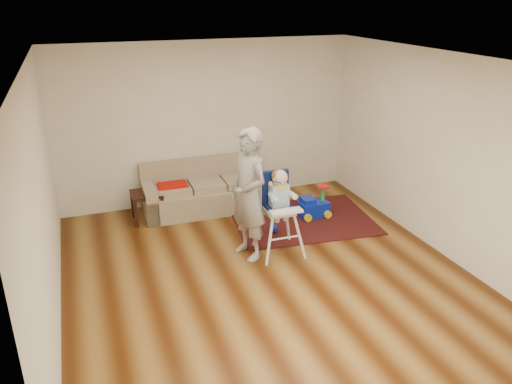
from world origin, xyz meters
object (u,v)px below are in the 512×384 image
object	(u,v)px
side_table	(147,206)
high_chair	(279,214)
toy_ball	(273,228)
ride_on_toy	(314,201)
adult	(249,195)
sofa	(206,187)

from	to	relation	value
side_table	high_chair	distance (m)	2.32
side_table	toy_ball	size ratio (longest dim) A/B	3.39
high_chair	ride_on_toy	bearing A→B (deg)	43.63
side_table	ride_on_toy	world-z (taller)	ride_on_toy
toy_ball	adult	size ratio (longest dim) A/B	0.08
ride_on_toy	side_table	bearing A→B (deg)	161.38
ride_on_toy	toy_ball	world-z (taller)	ride_on_toy
side_table	high_chair	bearing A→B (deg)	-47.73
sofa	ride_on_toy	xyz separation A→B (m)	(1.54, -0.90, -0.13)
side_table	adult	bearing A→B (deg)	-55.39
side_table	toy_ball	distance (m)	2.04
toy_ball	high_chair	bearing A→B (deg)	-104.55
high_chair	side_table	bearing A→B (deg)	133.44
side_table	adult	distance (m)	2.10
sofa	ride_on_toy	distance (m)	1.79
sofa	ride_on_toy	world-z (taller)	sofa
side_table	toy_ball	xyz separation A→B (m)	(1.69, -1.14, -0.15)
adult	high_chair	bearing A→B (deg)	65.42
ride_on_toy	adult	bearing A→B (deg)	-150.23
toy_ball	high_chair	world-z (taller)	high_chair
side_table	ride_on_toy	bearing A→B (deg)	-17.55
high_chair	sofa	bearing A→B (deg)	108.36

